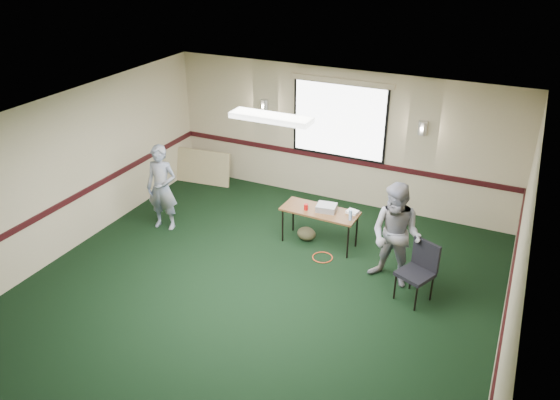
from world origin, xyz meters
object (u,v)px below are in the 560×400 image
at_px(conference_chair, 420,267).
at_px(person_right, 396,236).
at_px(folding_table, 320,213).
at_px(projector, 327,208).
at_px(person_left, 162,188).

relative_size(conference_chair, person_right, 0.55).
bearing_deg(folding_table, projector, 22.99).
xyz_separation_m(projector, person_left, (-2.93, -0.69, 0.08)).
height_order(projector, conference_chair, conference_chair).
bearing_deg(person_left, projector, 4.75).
distance_m(folding_table, conference_chair, 2.08).
bearing_deg(folding_table, person_left, -164.98).
bearing_deg(folding_table, conference_chair, -21.22).
distance_m(conference_chair, person_right, 0.58).
bearing_deg(projector, person_right, -32.90).
xyz_separation_m(person_left, person_right, (4.29, 0.06, 0.04)).
relative_size(projector, person_right, 0.20).
xyz_separation_m(folding_table, projector, (0.10, 0.04, 0.10)).
distance_m(projector, person_left, 3.01).
xyz_separation_m(conference_chair, person_right, (-0.45, 0.23, 0.30)).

